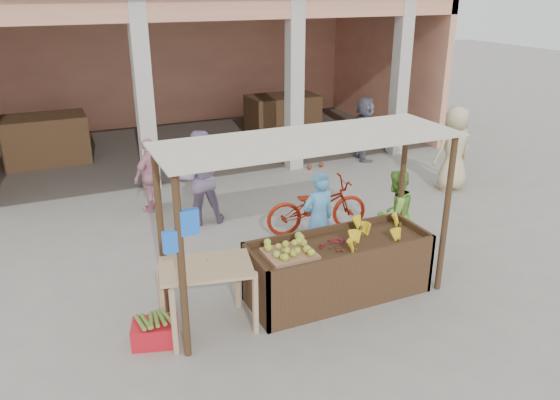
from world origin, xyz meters
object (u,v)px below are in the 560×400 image
red_crate (155,333)px  vendor_green (395,211)px  motorcycle (317,205)px  side_table (206,276)px  vendor_blue (318,216)px  fruit_stall (338,271)px

red_crate → vendor_green: 4.27m
red_crate → motorcycle: 4.03m
side_table → vendor_blue: bearing=37.7°
motorcycle → vendor_green: bearing=-142.8°
side_table → red_crate: side_table is taller
fruit_stall → side_table: bearing=-178.8°
side_table → motorcycle: motorcycle is taller
red_crate → vendor_green: vendor_green is taller
side_table → red_crate: bearing=-167.5°
vendor_green → motorcycle: 1.53m
vendor_blue → vendor_green: size_ratio=1.06×
red_crate → motorcycle: (3.41, 2.12, 0.37)m
side_table → vendor_green: bearing=25.1°
red_crate → vendor_blue: bearing=35.9°
fruit_stall → red_crate: size_ratio=4.67×
red_crate → vendor_blue: (2.85, 1.04, 0.68)m
motorcycle → side_table: bearing=136.1°
side_table → vendor_green: 3.53m
vendor_blue → red_crate: bearing=15.3°
side_table → vendor_blue: (2.14, 1.03, 0.04)m
vendor_blue → vendor_green: bearing=165.1°
side_table → vendor_blue: 2.38m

